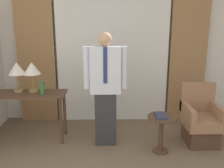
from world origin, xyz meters
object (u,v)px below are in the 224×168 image
object	(u,v)px
bottle_by_lamp	(42,88)
person	(105,86)
desk	(26,101)
armchair	(200,122)
table_lamp_right	(32,70)
table_lamp_left	(17,70)
side_table	(161,128)
book	(161,116)

from	to	relation	value
bottle_by_lamp	person	size ratio (longest dim) A/B	0.13
desk	person	distance (m)	1.30
armchair	table_lamp_right	bearing A→B (deg)	174.93
desk	table_lamp_left	distance (m)	0.51
table_lamp_left	table_lamp_right	bearing A→B (deg)	0.00
person	table_lamp_left	bearing A→B (deg)	169.65
bottle_by_lamp	table_lamp_left	bearing A→B (deg)	159.23
table_lamp_left	person	distance (m)	1.41
bottle_by_lamp	side_table	world-z (taller)	bottle_by_lamp
armchair	desk	bearing A→B (deg)	176.71
armchair	book	distance (m)	0.80
desk	side_table	xyz separation A→B (m)	(2.07, -0.46, -0.27)
table_lamp_right	person	bearing A→B (deg)	-12.41
table_lamp_left	person	xyz separation A→B (m)	(1.38, -0.25, -0.20)
table_lamp_left	person	bearing A→B (deg)	-10.35
table_lamp_left	table_lamp_right	size ratio (longest dim) A/B	1.00
table_lamp_right	armchair	world-z (taller)	table_lamp_right
bottle_by_lamp	armchair	size ratio (longest dim) A/B	0.25
table_lamp_left	person	size ratio (longest dim) A/B	0.27
bottle_by_lamp	person	world-z (taller)	person
bottle_by_lamp	book	size ratio (longest dim) A/B	0.97
table_lamp_left	armchair	xyz separation A→B (m)	(2.87, -0.23, -0.80)
armchair	side_table	distance (m)	0.75
armchair	table_lamp_left	bearing A→B (deg)	175.34
book	desk	bearing A→B (deg)	167.02
side_table	armchair	bearing A→B (deg)	23.48
armchair	side_table	world-z (taller)	armchair
side_table	desk	bearing A→B (deg)	167.57
table_lamp_right	bottle_by_lamp	distance (m)	0.35
bottle_by_lamp	side_table	bearing A→B (deg)	-11.94
table_lamp_left	table_lamp_right	distance (m)	0.23
table_lamp_right	armchair	distance (m)	2.76
table_lamp_right	person	world-z (taller)	person
book	person	bearing A→B (deg)	159.41
side_table	book	world-z (taller)	book
table_lamp_left	bottle_by_lamp	world-z (taller)	table_lamp_left
bottle_by_lamp	book	xyz separation A→B (m)	(1.75, -0.39, -0.31)
bottle_by_lamp	table_lamp_right	bearing A→B (deg)	138.82
table_lamp_right	book	distance (m)	2.09
table_lamp_right	bottle_by_lamp	xyz separation A→B (m)	(0.18, -0.16, -0.26)
desk	person	world-z (taller)	person
person	side_table	distance (m)	1.02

